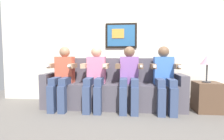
{
  "coord_description": "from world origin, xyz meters",
  "views": [
    {
      "loc": [
        0.3,
        -2.86,
        0.94
      ],
      "look_at": [
        0.0,
        0.15,
        0.7
      ],
      "focal_mm": 28.2,
      "sensor_mm": 36.0,
      "label": 1
    }
  ],
  "objects_px": {
    "couch": "(113,90)",
    "table_lamp": "(207,61)",
    "person_leftmost": "(63,75)",
    "person_left_center": "(95,75)",
    "side_table_right": "(207,97)",
    "person_right_center": "(129,76)",
    "person_rightmost": "(164,76)"
  },
  "relations": [
    {
      "from": "person_leftmost",
      "to": "table_lamp",
      "type": "distance_m",
      "value": 2.49
    },
    {
      "from": "person_left_center",
      "to": "person_rightmost",
      "type": "height_order",
      "value": "same"
    },
    {
      "from": "person_left_center",
      "to": "person_rightmost",
      "type": "bearing_deg",
      "value": -0.02
    },
    {
      "from": "person_rightmost",
      "to": "person_left_center",
      "type": "bearing_deg",
      "value": 179.98
    },
    {
      "from": "person_left_center",
      "to": "person_leftmost",
      "type": "bearing_deg",
      "value": -179.95
    },
    {
      "from": "person_right_center",
      "to": "person_leftmost",
      "type": "bearing_deg",
      "value": -179.98
    },
    {
      "from": "table_lamp",
      "to": "person_rightmost",
      "type": "bearing_deg",
      "value": -175.57
    },
    {
      "from": "person_left_center",
      "to": "table_lamp",
      "type": "distance_m",
      "value": 1.9
    },
    {
      "from": "couch",
      "to": "person_leftmost",
      "type": "height_order",
      "value": "person_leftmost"
    },
    {
      "from": "person_leftmost",
      "to": "person_right_center",
      "type": "relative_size",
      "value": 1.0
    },
    {
      "from": "person_right_center",
      "to": "person_rightmost",
      "type": "bearing_deg",
      "value": -0.05
    },
    {
      "from": "side_table_right",
      "to": "person_leftmost",
      "type": "bearing_deg",
      "value": -178.59
    },
    {
      "from": "person_leftmost",
      "to": "side_table_right",
      "type": "height_order",
      "value": "person_leftmost"
    },
    {
      "from": "couch",
      "to": "person_leftmost",
      "type": "xyz_separation_m",
      "value": [
        -0.89,
        -0.17,
        0.29
      ]
    },
    {
      "from": "person_right_center",
      "to": "table_lamp",
      "type": "distance_m",
      "value": 1.32
    },
    {
      "from": "person_rightmost",
      "to": "side_table_right",
      "type": "xyz_separation_m",
      "value": [
        0.72,
        0.06,
        -0.36
      ]
    },
    {
      "from": "couch",
      "to": "person_left_center",
      "type": "xyz_separation_m",
      "value": [
        -0.3,
        -0.17,
        0.29
      ]
    },
    {
      "from": "person_right_center",
      "to": "person_rightmost",
      "type": "xyz_separation_m",
      "value": [
        0.59,
        -0.0,
        0.0
      ]
    },
    {
      "from": "person_left_center",
      "to": "person_rightmost",
      "type": "distance_m",
      "value": 1.18
    },
    {
      "from": "person_rightmost",
      "to": "couch",
      "type": "bearing_deg",
      "value": 169.23
    },
    {
      "from": "couch",
      "to": "person_rightmost",
      "type": "relative_size",
      "value": 2.27
    },
    {
      "from": "person_leftmost",
      "to": "person_right_center",
      "type": "xyz_separation_m",
      "value": [
        1.19,
        0.0,
        -0.0
      ]
    },
    {
      "from": "person_left_center",
      "to": "side_table_right",
      "type": "distance_m",
      "value": 1.94
    },
    {
      "from": "person_leftmost",
      "to": "table_lamp",
      "type": "height_order",
      "value": "person_leftmost"
    },
    {
      "from": "person_leftmost",
      "to": "person_rightmost",
      "type": "distance_m",
      "value": 1.78
    },
    {
      "from": "person_left_center",
      "to": "side_table_right",
      "type": "xyz_separation_m",
      "value": [
        1.9,
        0.06,
        -0.36
      ]
    },
    {
      "from": "couch",
      "to": "side_table_right",
      "type": "distance_m",
      "value": 1.61
    },
    {
      "from": "side_table_right",
      "to": "person_right_center",
      "type": "bearing_deg",
      "value": -177.34
    },
    {
      "from": "person_right_center",
      "to": "person_rightmost",
      "type": "relative_size",
      "value": 1.0
    },
    {
      "from": "couch",
      "to": "table_lamp",
      "type": "height_order",
      "value": "table_lamp"
    },
    {
      "from": "couch",
      "to": "table_lamp",
      "type": "xyz_separation_m",
      "value": [
        1.59,
        -0.11,
        0.55
      ]
    },
    {
      "from": "couch",
      "to": "person_leftmost",
      "type": "distance_m",
      "value": 0.95
    }
  ]
}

